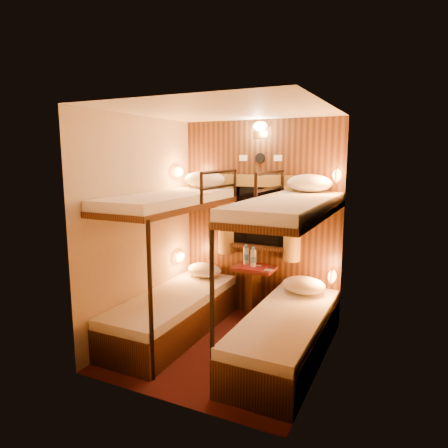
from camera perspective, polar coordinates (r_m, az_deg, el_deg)
The scene contains 22 objects.
floor at distance 4.37m, azimuth -0.09°, elevation -17.13°, with size 2.10×2.10×0.00m, color #3A1310.
ceiling at distance 3.93m, azimuth -0.10°, elevation 15.93°, with size 2.10×2.10×0.00m, color silver.
wall_back at distance 4.93m, azimuth 5.21°, elevation 0.63°, with size 2.40×2.40×0.00m, color #C6B293.
wall_front at distance 3.09m, azimuth -8.61°, elevation -4.91°, with size 2.40×2.40×0.00m, color #C6B293.
wall_left at distance 4.50m, azimuth -11.65°, elevation -0.42°, with size 2.40×2.40×0.00m, color #C6B293.
wall_right at distance 3.67m, azimuth 14.15°, elevation -2.79°, with size 2.40×2.40×0.00m, color #C6B293.
back_panel at distance 4.92m, azimuth 5.15°, elevation 0.60°, with size 2.00×0.03×2.40m, color black.
bunk_left at distance 4.51m, azimuth -7.22°, elevation -8.67°, with size 0.72×1.90×1.82m.
bunk_right at distance 3.99m, azimuth 8.92°, elevation -11.18°, with size 0.72×1.90×1.82m.
window at distance 4.89m, azimuth 5.02°, elevation 0.33°, with size 1.00×0.12×0.79m.
curtains at distance 4.85m, azimuth 4.90°, elevation 1.24°, with size 1.10×0.22×1.00m.
back_fixtures at distance 4.83m, azimuth 5.19°, elevation 12.88°, with size 0.54×0.09×0.48m.
reading_lamps at distance 4.60m, azimuth 3.69°, elevation 0.50°, with size 2.00×0.20×1.25m.
table at distance 4.94m, azimuth 4.25°, elevation -8.74°, with size 0.50×0.34×0.66m.
bottle_left at distance 4.95m, azimuth 3.16°, elevation -4.56°, with size 0.07×0.07×0.25m.
bottle_right at distance 4.84m, azimuth 4.22°, elevation -4.90°, with size 0.07×0.07×0.25m.
sachet_a at distance 4.74m, azimuth 6.37°, elevation -6.55°, with size 0.09×0.07×0.01m, color silver.
sachet_b at distance 4.91m, azimuth 4.94°, elevation -5.96°, with size 0.07×0.05×0.01m, color silver.
pillow_lower_left at distance 5.11m, azimuth -2.81°, elevation -6.56°, with size 0.45×0.32×0.18m, color silver.
pillow_lower_right at distance 4.59m, azimuth 11.31°, elevation -8.57°, with size 0.48×0.35×0.19m, color silver.
pillow_upper_left at distance 4.94m, azimuth -2.79°, elevation 6.38°, with size 0.52×0.37×0.20m, color silver.
pillow_upper_right at distance 4.47m, azimuth 12.12°, elevation 5.75°, with size 0.49×0.35×0.19m, color silver.
Camera 1 is at (1.69, -3.52, 1.97)m, focal length 32.00 mm.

